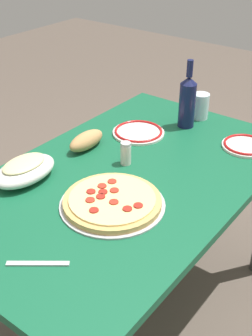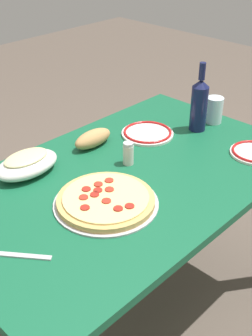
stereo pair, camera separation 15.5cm
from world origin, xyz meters
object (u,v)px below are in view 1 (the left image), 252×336
Objects in this scene: pepperoni_pizza at (112,202)px; baked_pasta_dish at (25,169)px; water_glass at (201,106)px; spice_shaker at (126,153)px; wine_bottle at (187,101)px; dining_table at (126,203)px; side_plate_far at (245,145)px; bread_loaf at (86,141)px; side_plate_near at (138,132)px.

pepperoni_pizza is 1.42× the size of baked_pasta_dish.
water_glass is 1.30× the size of spice_shaker.
wine_bottle reaches higher than pepperoni_pizza.
water_glass is (0.81, -0.23, 0.02)m from baked_pasta_dish.
side_plate_far reaches higher than dining_table.
baked_pasta_dish is at bearing 176.68° from bread_loaf.
dining_table is at bearing 150.88° from side_plate_far.
side_plate_far is 2.11× the size of spice_shaker.
bread_loaf is 2.00× the size of spice_shaker.
wine_bottle is at bearing -1.92° from spice_shaker.
pepperoni_pizza is 1.58× the size of side_plate_near.
side_plate_far is (-0.13, -0.28, -0.05)m from water_glass.
dining_table is at bearing -105.00° from bread_loaf.
pepperoni_pizza is 0.27m from spice_shaker.
wine_bottle is at bearing 175.66° from water_glass.
side_plate_near is at bearing -22.25° from bread_loaf.
spice_shaker is at bearing -35.37° from baked_pasta_dish.
side_plate_far is at bearing -115.35° from water_glass.
side_plate_far is at bearing -94.72° from wine_bottle.
water_glass is at bearing -22.74° from bread_loaf.
wine_bottle reaches higher than spice_shaker.
side_plate_far is (-0.02, -0.29, -0.11)m from wine_bottle.
wine_bottle is (0.64, 0.11, 0.10)m from pepperoni_pizza.
pepperoni_pizza reaches higher than dining_table.
wine_bottle is 1.35× the size of side_plate_near.
wine_bottle is at bearing -17.69° from baked_pasta_dish.
water_glass reaches higher than bread_loaf.
water_glass is at bearing 2.79° from dining_table.
bread_loaf reaches higher than pepperoni_pizza.
wine_bottle reaches higher than side_plate_far.
pepperoni_pizza is at bearing -170.26° from wine_bottle.
side_plate_near is 0.24m from bread_loaf.
wine_bottle is 1.58× the size of side_plate_far.
wine_bottle is 0.24m from side_plate_near.
dining_table is 0.53m from side_plate_far.
pepperoni_pizza is (-0.17, -0.07, 0.14)m from dining_table.
dining_table is 0.39m from baked_pasta_dish.
side_plate_far is at bearing -29.12° from dining_table.
water_glass is 0.56m from bread_loaf.
side_plate_near is at bearing 28.08° from dining_table.
bread_loaf is at bearing 157.26° from water_glass.
bread_loaf is (-0.22, 0.09, 0.02)m from side_plate_near.
dining_table is 0.61m from water_glass.
water_glass is (0.11, -0.01, -0.06)m from wine_bottle.
dining_table is 6.21× the size of side_plate_near.
baked_pasta_dish is 1.31× the size of side_plate_far.
spice_shaker reaches higher than dining_table.
dining_table is at bearing -177.21° from water_glass.
baked_pasta_dish is 1.38× the size of bread_loaf.
pepperoni_pizza is at bearing 164.07° from side_plate_far.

